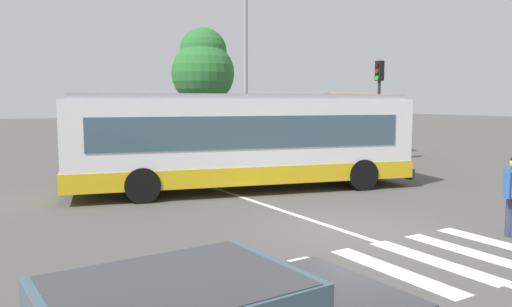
# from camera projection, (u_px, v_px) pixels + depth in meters

# --- Properties ---
(ground_plane) EXTENTS (160.00, 160.00, 0.00)m
(ground_plane) POSITION_uv_depth(u_px,v_px,m) (351.00, 229.00, 11.13)
(ground_plane) COLOR #514F4C
(city_transit_bus) EXTENTS (11.26, 5.19, 3.06)m
(city_transit_bus) POSITION_uv_depth(u_px,v_px,m) (243.00, 141.00, 15.89)
(city_transit_bus) COLOR black
(city_transit_bus) RESTS_ON ground_plane
(parked_car_red) EXTENTS (1.95, 4.54, 1.35)m
(parked_car_red) POSITION_uv_depth(u_px,v_px,m) (108.00, 147.00, 22.44)
(parked_car_red) COLOR black
(parked_car_red) RESTS_ON ground_plane
(parked_car_champagne) EXTENTS (1.92, 4.52, 1.35)m
(parked_car_champagne) POSITION_uv_depth(u_px,v_px,m) (163.00, 144.00, 24.11)
(parked_car_champagne) COLOR black
(parked_car_champagne) RESTS_ON ground_plane
(parked_car_blue) EXTENTS (1.96, 4.54, 1.35)m
(parked_car_blue) POSITION_uv_depth(u_px,v_px,m) (217.00, 142.00, 25.55)
(parked_car_blue) COLOR black
(parked_car_blue) RESTS_ON ground_plane
(traffic_light_far_corner) EXTENTS (0.33, 0.32, 4.66)m
(traffic_light_far_corner) POSITION_uv_depth(u_px,v_px,m) (379.00, 95.00, 22.87)
(traffic_light_far_corner) COLOR #28282B
(traffic_light_far_corner) RESTS_ON ground_plane
(bus_stop_shelter) EXTENTS (4.16, 1.54, 3.25)m
(bus_stop_shelter) POSITION_uv_depth(u_px,v_px,m) (358.00, 109.00, 26.34)
(bus_stop_shelter) COLOR #28282B
(bus_stop_shelter) RESTS_ON ground_plane
(twin_arm_street_lamp) EXTENTS (4.28, 0.32, 9.90)m
(twin_arm_street_lamp) POSITION_uv_depth(u_px,v_px,m) (246.00, 33.00, 23.24)
(twin_arm_street_lamp) COLOR #939399
(twin_arm_street_lamp) RESTS_ON ground_plane
(background_tree_right) EXTENTS (3.83, 3.83, 7.29)m
(background_tree_right) POSITION_uv_depth(u_px,v_px,m) (203.00, 67.00, 30.39)
(background_tree_right) COLOR brown
(background_tree_right) RESTS_ON ground_plane
(crosswalk_painted_stripes) EXTENTS (5.47, 2.77, 0.01)m
(crosswalk_painted_stripes) POSITION_uv_depth(u_px,v_px,m) (414.00, 266.00, 8.66)
(crosswalk_painted_stripes) COLOR silver
(crosswalk_painted_stripes) RESTS_ON ground_plane
(lane_center_line) EXTENTS (0.16, 24.00, 0.01)m
(lane_center_line) POSITION_uv_depth(u_px,v_px,m) (290.00, 213.00, 12.70)
(lane_center_line) COLOR silver
(lane_center_line) RESTS_ON ground_plane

